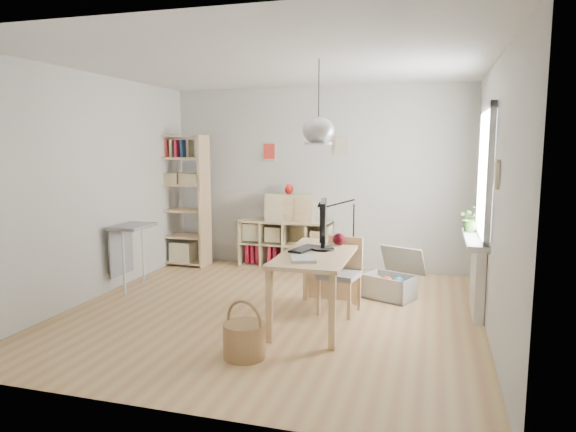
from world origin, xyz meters
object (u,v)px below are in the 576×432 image
(tall_bookshelf, at_px, (181,195))
(chair, at_px, (341,270))
(cube_shelf, at_px, (284,248))
(storage_chest, at_px, (392,282))
(desk, at_px, (317,261))
(monitor, at_px, (323,222))
(drawer_chest, at_px, (289,208))

(tall_bookshelf, relative_size, chair, 2.40)
(cube_shelf, height_order, storage_chest, cube_shelf)
(storage_chest, bearing_deg, desk, -99.22)
(chair, xyz_separation_m, monitor, (-0.15, -0.28, 0.57))
(tall_bookshelf, distance_m, chair, 3.23)
(cube_shelf, distance_m, tall_bookshelf, 1.77)
(desk, xyz_separation_m, storage_chest, (0.69, 1.08, -0.46))
(desk, height_order, cube_shelf, desk)
(chair, height_order, drawer_chest, drawer_chest)
(storage_chest, bearing_deg, monitor, -101.09)
(desk, height_order, chair, chair)
(cube_shelf, xyz_separation_m, monitor, (1.05, -2.11, 0.75))
(tall_bookshelf, bearing_deg, drawer_chest, 8.27)
(chair, distance_m, monitor, 0.65)
(cube_shelf, xyz_separation_m, chair, (1.21, -1.83, 0.18))
(tall_bookshelf, bearing_deg, desk, -37.01)
(tall_bookshelf, bearing_deg, chair, -29.29)
(tall_bookshelf, xyz_separation_m, storage_chest, (3.28, -0.87, -0.89))
(tall_bookshelf, distance_m, storage_chest, 3.51)
(tall_bookshelf, xyz_separation_m, drawer_chest, (1.65, 0.24, -0.17))
(tall_bookshelf, height_order, storage_chest, tall_bookshelf)
(chair, distance_m, drawer_chest, 2.16)
(desk, distance_m, chair, 0.47)
(desk, bearing_deg, chair, 65.17)
(monitor, distance_m, drawer_chest, 2.29)
(desk, relative_size, monitor, 2.49)
(storage_chest, bearing_deg, chair, -103.16)
(desk, relative_size, storage_chest, 1.86)
(tall_bookshelf, bearing_deg, cube_shelf, 10.19)
(desk, distance_m, drawer_chest, 2.40)
(monitor, bearing_deg, desk, -115.44)
(desk, relative_size, cube_shelf, 1.07)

